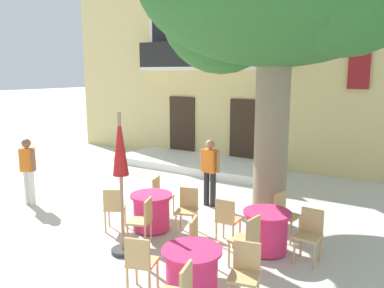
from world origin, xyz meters
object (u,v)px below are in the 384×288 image
Objects in this scene: cafe_chair_near_tree_1 at (188,207)px; cafe_table_front at (267,231)px; cafe_chair_near_tree_0 at (143,219)px; pedestrian_by_tree at (28,168)px; cafe_table_near_tree at (151,211)px; cafe_chair_middle_2 at (140,261)px; cafe_chair_near_tree_2 at (161,194)px; cafe_chair_front_2 at (248,238)px; cafe_chair_middle_0 at (245,271)px; pedestrian_near_entrance at (210,169)px; cafe_chair_middle_1 at (200,242)px; cafe_chair_front_0 at (284,212)px; cafe_umbrella at (121,163)px; cafe_chair_near_tree_3 at (114,206)px; cafe_table_middle at (192,273)px; cafe_chair_front_3 at (310,232)px; cafe_chair_front_1 at (227,218)px.

cafe_table_front is (1.69, 0.01, -0.14)m from cafe_chair_near_tree_1.
pedestrian_by_tree reaches higher than cafe_chair_near_tree_0.
cafe_table_near_tree is 0.95× the size of cafe_chair_middle_2.
cafe_chair_front_2 is (2.62, -1.16, 0.00)m from cafe_chair_near_tree_2.
pedestrian_near_entrance is (-2.46, 3.38, 0.39)m from cafe_chair_middle_0.
cafe_chair_middle_2 is 1.00× the size of cafe_chair_front_2.
cafe_chair_near_tree_2 is 2.64m from cafe_chair_middle_1.
cafe_chair_front_0 and cafe_chair_front_2 have the same top height.
cafe_table_near_tree is 0.34× the size of cafe_umbrella.
cafe_chair_near_tree_3 is 2.94m from pedestrian_by_tree.
cafe_chair_near_tree_2 is 2.20m from cafe_umbrella.
cafe_chair_middle_1 reaches higher than cafe_table_near_tree.
cafe_table_near_tree is 2.02m from cafe_chair_middle_1.
cafe_chair_near_tree_0 is at bearing 149.26° from cafe_table_middle.
cafe_chair_middle_1 and cafe_chair_middle_2 have the same top height.
cafe_chair_front_3 is at bearing 20.05° from cafe_chair_near_tree_0.
cafe_chair_near_tree_0 is at bearing -64.16° from cafe_table_near_tree.
cafe_chair_front_3 is at bearing -29.02° from pedestrian_near_entrance.
cafe_chair_near_tree_3 is at bearing -165.88° from cafe_table_front.
pedestrian_by_tree is at bearing 174.78° from cafe_chair_near_tree_0.
cafe_chair_middle_0 reaches higher than cafe_table_near_tree.
cafe_chair_near_tree_2 and cafe_chair_near_tree_3 have the same top height.
cafe_chair_near_tree_2 is 1.00× the size of cafe_chair_middle_0.
cafe_chair_front_1 is at bearing -170.91° from cafe_table_front.
cafe_chair_near_tree_2 is at bearing -172.75° from cafe_chair_front_0.
cafe_chair_front_3 is (3.74, 0.80, 0.00)m from cafe_chair_near_tree_3.
cafe_chair_near_tree_2 is at bearing 171.41° from cafe_table_front.
cafe_chair_front_0 is at bearing 7.25° from cafe_chair_near_tree_2.
cafe_chair_front_2 is (0.70, -0.63, 0.00)m from cafe_chair_front_1.
pedestrian_near_entrance is 1.00× the size of pedestrian_by_tree.
pedestrian_near_entrance is (0.57, 1.23, 0.39)m from cafe_chair_near_tree_2.
cafe_chair_middle_1 is (1.42, -0.31, 0.00)m from cafe_chair_near_tree_0.
cafe_chair_front_0 is at bearing 23.12° from cafe_table_near_tree.
pedestrian_by_tree reaches higher than cafe_chair_front_3.
cafe_chair_near_tree_0 is 0.55× the size of pedestrian_by_tree.
cafe_chair_middle_1 is at bearing -135.97° from cafe_chair_front_3.
cafe_table_middle is 0.95× the size of cafe_chair_front_0.
cafe_chair_near_tree_0 and cafe_chair_near_tree_3 have the same top height.
cafe_chair_near_tree_2 is 1.00× the size of cafe_chair_front_2.
cafe_table_front is (2.67, -0.40, -0.14)m from cafe_chair_near_tree_2.
cafe_chair_middle_1 and cafe_chair_front_3 have the same top height.
cafe_chair_middle_0 and cafe_chair_front_3 have the same top height.
cafe_chair_near_tree_1 is 1.06m from cafe_chair_near_tree_2.
cafe_chair_front_1 is (0.30, 2.17, 0.00)m from cafe_chair_middle_2.
cafe_chair_front_2 is (2.01, 0.22, 0.00)m from cafe_chair_near_tree_0.
cafe_chair_middle_2 is 4.07m from pedestrian_near_entrance.
cafe_table_front is 0.95× the size of cafe_chair_front_1.
cafe_chair_middle_2 is (1.01, -1.31, 0.00)m from cafe_chair_near_tree_0.
cafe_chair_front_3 is (2.81, 1.02, 0.00)m from cafe_chair_near_tree_0.
cafe_chair_near_tree_1 is 1.73m from pedestrian_near_entrance.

